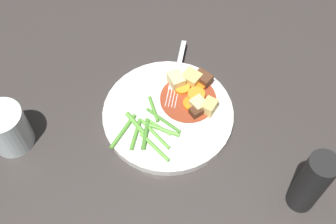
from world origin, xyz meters
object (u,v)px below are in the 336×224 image
dinner_plate (168,114)px  carrot_slice_0 (198,85)px  pepper_mill (311,183)px  meat_chunk_0 (196,112)px  potato_chunk_0 (198,105)px  water_glass (7,128)px  carrot_slice_2 (191,104)px  fork (177,75)px  carrot_slice_1 (182,88)px  potato_chunk_1 (209,107)px  potato_chunk_2 (191,78)px  meat_chunk_1 (204,79)px  potato_chunk_3 (176,81)px  carrot_slice_3 (196,96)px

dinner_plate → carrot_slice_0: size_ratio=7.86×
carrot_slice_0 → pepper_mill: bearing=-99.4°
dinner_plate → meat_chunk_0: size_ratio=10.87×
potato_chunk_0 → water_glass: 0.35m
water_glass → pepper_mill: pepper_mill is taller
water_glass → carrot_slice_2: bearing=-33.8°
potato_chunk_0 → fork: (0.03, 0.08, -0.01)m
potato_chunk_0 → fork: 0.09m
carrot_slice_2 → fork: 0.08m
carrot_slice_1 → carrot_slice_2: size_ratio=0.92×
fork → water_glass: 0.34m
potato_chunk_1 → meat_chunk_0: size_ratio=1.28×
potato_chunk_2 → meat_chunk_0: potato_chunk_2 is taller
dinner_plate → potato_chunk_2: size_ratio=7.47×
meat_chunk_0 → pepper_mill: size_ratio=0.16×
carrot_slice_2 → meat_chunk_0: 0.02m
potato_chunk_1 → potato_chunk_2: same height
carrot_slice_0 → fork: 0.05m
potato_chunk_0 → meat_chunk_1: meat_chunk_1 is taller
potato_chunk_2 → meat_chunk_1: size_ratio=0.99×
carrot_slice_1 → potato_chunk_3: bearing=85.8°
dinner_plate → potato_chunk_3: potato_chunk_3 is taller
carrot_slice_1 → pepper_mill: (-0.02, -0.30, 0.05)m
carrot_slice_3 → potato_chunk_3: (-0.00, 0.05, 0.01)m
potato_chunk_0 → meat_chunk_0: 0.02m
pepper_mill → potato_chunk_3: bearing=86.3°
potato_chunk_0 → carrot_slice_1: bearing=79.8°
carrot_slice_0 → potato_chunk_1: potato_chunk_1 is taller
pepper_mill → meat_chunk_0: bearing=90.8°
potato_chunk_2 → pepper_mill: size_ratio=0.23×
dinner_plate → fork: bearing=33.1°
carrot_slice_3 → carrot_slice_0: bearing=36.9°
carrot_slice_0 → carrot_slice_2: 0.05m
potato_chunk_2 → potato_chunk_1: bearing=-110.1°
carrot_slice_1 → potato_chunk_0: 0.05m
potato_chunk_3 → water_glass: 0.33m
potato_chunk_2 → meat_chunk_0: bearing=-130.2°
meat_chunk_1 → fork: meat_chunk_1 is taller
carrot_slice_3 → water_glass: bearing=148.7°
carrot_slice_2 → potato_chunk_0: potato_chunk_0 is taller
potato_chunk_1 → water_glass: size_ratio=0.33×
potato_chunk_1 → pepper_mill: pepper_mill is taller
potato_chunk_1 → potato_chunk_3: potato_chunk_3 is taller
carrot_slice_3 → meat_chunk_1: meat_chunk_1 is taller
meat_chunk_0 → potato_chunk_1: bearing=-25.7°
carrot_slice_2 → potato_chunk_1: (0.02, -0.03, 0.01)m
dinner_plate → water_glass: bearing=145.0°
carrot_slice_0 → potato_chunk_0: 0.05m
potato_chunk_1 → potato_chunk_2: size_ratio=0.88×
carrot_slice_1 → fork: (0.02, 0.03, -0.00)m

